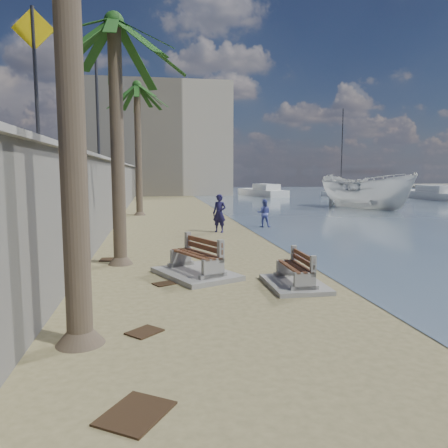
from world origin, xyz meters
TOP-DOWN VIEW (x-y plane):
  - ground_plane at (0.00, 0.00)m, footprint 140.00×140.00m
  - seawall at (-5.20, 20.00)m, footprint 0.45×70.00m
  - wall_cap at (-5.20, 20.00)m, footprint 0.80×70.00m
  - end_building at (-2.00, 52.00)m, footprint 18.00×12.00m
  - bench_near at (-1.68, 4.69)m, footprint 2.57×2.95m
  - bench_far at (0.74, 3.15)m, footprint 1.40×2.05m
  - palm_mid at (-3.92, 6.68)m, footprint 5.00×5.00m
  - palm_back at (-3.78, 22.88)m, footprint 5.00×5.00m
  - pedestrian_sign at (-5.00, 1.50)m, footprint 0.78×0.07m
  - streetlight at (-5.10, 12.00)m, footprint 0.28×0.28m
  - person_a at (0.33, 13.53)m, footprint 0.94×0.88m
  - person_b at (3.00, 15.16)m, footprint 0.95×0.83m
  - boat_cruiser at (14.08, 25.39)m, footprint 4.42×4.46m
  - yacht_near at (27.71, 36.93)m, footprint 3.98×11.91m
  - yacht_far at (10.49, 45.12)m, footprint 4.50×9.28m
  - sailboat_west at (20.48, 44.46)m, footprint 6.27×5.38m
  - debris_a at (-3.11, -2.33)m, footprint 1.04×1.09m
  - debris_b at (-3.06, 0.44)m, footprint 0.75×0.74m
  - debris_c at (-4.29, 7.44)m, footprint 0.77×0.63m
  - debris_d at (-2.61, 3.91)m, footprint 0.65×0.61m

SIDE VIEW (x-z plane):
  - ground_plane at x=0.00m, z-range 0.00..0.00m
  - debris_a at x=-3.11m, z-range 0.00..0.03m
  - debris_b at x=-3.06m, z-range 0.00..0.03m
  - debris_c at x=-4.29m, z-range 0.00..0.03m
  - debris_d at x=-2.61m, z-range 0.00..0.03m
  - yacht_near at x=27.71m, z-range -0.40..1.10m
  - yacht_far at x=10.49m, z-range -0.40..1.10m
  - sailboat_west at x=20.48m, z-range -5.06..5.76m
  - bench_far at x=0.74m, z-range -0.05..0.80m
  - bench_near at x=-1.68m, z-range -0.06..0.97m
  - person_b at x=3.00m, z-range 0.00..1.66m
  - person_a at x=0.33m, z-range 0.00..2.15m
  - boat_cruiser at x=14.08m, z-range -0.40..3.43m
  - seawall at x=-5.20m, z-range 0.00..3.50m
  - wall_cap at x=-5.20m, z-range 3.49..3.61m
  - pedestrian_sign at x=-5.00m, z-range 3.95..6.35m
  - streetlight at x=-5.10m, z-range 4.08..9.21m
  - end_building at x=-2.00m, z-range 0.00..14.00m
  - palm_mid at x=-3.92m, z-range 3.18..11.55m
  - palm_back at x=-3.78m, z-range 3.73..13.31m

